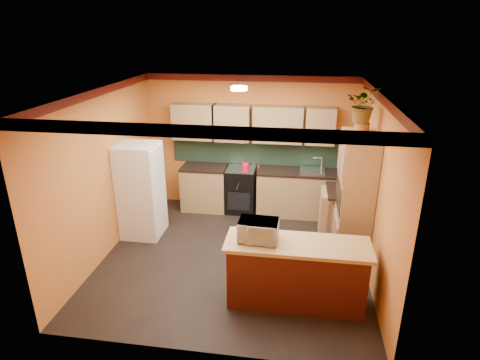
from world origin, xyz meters
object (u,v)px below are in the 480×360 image
base_cabinets_back (272,192)px  stove (241,190)px  breakfast_bar (296,275)px  fridge (141,191)px  microwave (258,230)px  pantry (354,201)px

base_cabinets_back → stove: size_ratio=4.01×
base_cabinets_back → breakfast_bar: size_ratio=2.03×
fridge → stove: bearing=38.0°
base_cabinets_back → fridge: (-2.23, -1.25, 0.41)m
fridge → microwave: bearing=-34.9°
fridge → pantry: (3.60, -0.35, 0.20)m
stove → fridge: (-1.60, -1.25, 0.39)m
base_cabinets_back → stove: stove is taller
stove → fridge: bearing=-142.0°
fridge → base_cabinets_back: bearing=29.3°
stove → breakfast_bar: bearing=-67.5°
stove → breakfast_bar: 3.05m
base_cabinets_back → fridge: bearing=-150.7°
microwave → fridge: bearing=147.1°
microwave → pantry: bearing=43.8°
fridge → pantry: size_ratio=0.81×
base_cabinets_back → breakfast_bar: bearing=-79.2°
fridge → pantry: pantry is taller
base_cabinets_back → stove: 0.63m
base_cabinets_back → pantry: 2.20m
stove → microwave: microwave is taller
stove → pantry: size_ratio=0.43×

